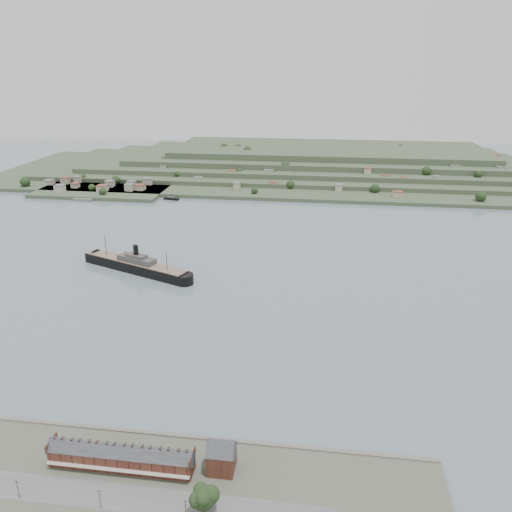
# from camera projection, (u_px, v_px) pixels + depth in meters

# --- Properties ---
(ground) EXTENTS (1400.00, 1400.00, 0.00)m
(ground) POSITION_uv_depth(u_px,v_px,m) (230.00, 288.00, 343.26)
(ground) COLOR slate
(ground) RESTS_ON ground
(terrace_row) EXTENTS (55.60, 9.80, 11.07)m
(terrace_row) POSITION_uv_depth(u_px,v_px,m) (121.00, 457.00, 186.94)
(terrace_row) COLOR #4F231C
(terrace_row) RESTS_ON ground
(gabled_building) EXTENTS (10.40, 10.18, 14.09)m
(gabled_building) POSITION_uv_depth(u_px,v_px,m) (221.00, 456.00, 185.42)
(gabled_building) COLOR #4F231C
(gabled_building) RESTS_ON ground
(far_peninsula) EXTENTS (760.00, 309.00, 30.00)m
(far_peninsula) POSITION_uv_depth(u_px,v_px,m) (301.00, 164.00, 698.28)
(far_peninsula) COLOR #3A4C33
(far_peninsula) RESTS_ON ground
(steamship) EXTENTS (98.95, 48.30, 24.92)m
(steamship) POSITION_uv_depth(u_px,v_px,m) (133.00, 265.00, 369.84)
(steamship) COLOR black
(steamship) RESTS_ON ground
(ferry_west) EXTENTS (18.22, 8.47, 6.59)m
(ferry_west) POSITION_uv_depth(u_px,v_px,m) (171.00, 198.00, 561.48)
(ferry_west) COLOR black
(ferry_west) RESTS_ON ground
(fig_tree) EXTENTS (10.08, 8.73, 11.25)m
(fig_tree) POSITION_uv_depth(u_px,v_px,m) (204.00, 498.00, 166.83)
(fig_tree) COLOR #3F291D
(fig_tree) RESTS_ON ground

